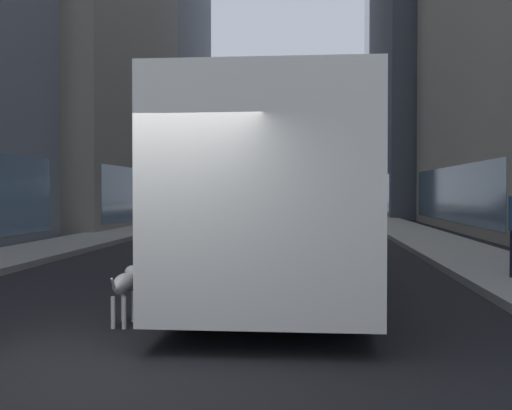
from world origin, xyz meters
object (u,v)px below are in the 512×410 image
at_px(transit_bus, 284,188).
at_px(car_blue_hatchback, 303,206).
at_px(dalmatian_dog, 125,284).
at_px(car_grey_wagon, 253,209).

distance_m(transit_bus, car_blue_hatchback, 26.88).
distance_m(car_blue_hatchback, dalmatian_dog, 31.08).
xyz_separation_m(car_grey_wagon, dalmatian_dog, (0.55, -23.43, -0.31)).
distance_m(car_grey_wagon, car_blue_hatchback, 7.96).
bearing_deg(car_blue_hatchback, transit_bus, -90.00).
xyz_separation_m(transit_bus, dalmatian_dog, (-1.85, -4.16, -1.26)).
bearing_deg(car_blue_hatchback, car_grey_wagon, -107.54).
bearing_deg(transit_bus, dalmatian_dog, -113.93).
relative_size(car_blue_hatchback, dalmatian_dog, 4.08).
bearing_deg(transit_bus, car_blue_hatchback, 90.00).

